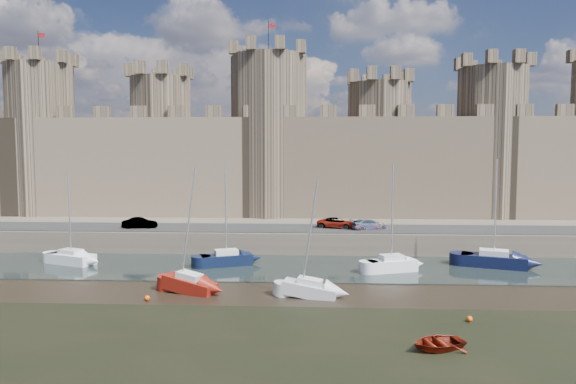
% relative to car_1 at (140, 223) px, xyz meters
% --- Properties ---
extents(ground, '(160.00, 160.00, 0.00)m').
position_rel_car_1_xyz_m(ground, '(12.32, -33.14, -3.17)').
color(ground, black).
rests_on(ground, ground).
extents(water_channel, '(160.00, 12.00, 0.08)m').
position_rel_car_1_xyz_m(water_channel, '(12.32, -9.14, -3.13)').
color(water_channel, black).
rests_on(water_channel, ground).
extents(quay, '(160.00, 60.00, 2.50)m').
position_rel_car_1_xyz_m(quay, '(12.32, 26.86, -1.92)').
color(quay, '#4C443A').
rests_on(quay, ground).
extents(road, '(160.00, 7.00, 0.10)m').
position_rel_car_1_xyz_m(road, '(12.32, 0.86, -0.62)').
color(road, black).
rests_on(road, quay).
extents(castle, '(108.50, 11.00, 29.00)m').
position_rel_car_1_xyz_m(castle, '(11.68, 14.86, 8.51)').
color(castle, '#42382B').
rests_on(castle, quay).
extents(car_1, '(4.17, 1.81, 1.33)m').
position_rel_car_1_xyz_m(car_1, '(0.00, 0.00, 0.00)').
color(car_1, gray).
rests_on(car_1, quay).
extents(car_2, '(4.82, 3.23, 1.30)m').
position_rel_car_1_xyz_m(car_2, '(27.51, 0.52, -0.02)').
color(car_2, gray).
rests_on(car_2, quay).
extents(car_3, '(5.09, 3.28, 1.30)m').
position_rel_car_1_xyz_m(car_3, '(23.70, 1.27, -0.01)').
color(car_3, gray).
rests_on(car_3, quay).
extents(sailboat_0, '(5.52, 3.68, 9.62)m').
position_rel_car_1_xyz_m(sailboat_0, '(-4.38, -8.63, -2.40)').
color(sailboat_0, white).
rests_on(sailboat_0, ground).
extents(sailboat_1, '(5.56, 3.74, 10.38)m').
position_rel_car_1_xyz_m(sailboat_1, '(11.94, -8.58, -2.35)').
color(sailboat_1, black).
rests_on(sailboat_1, ground).
extents(sailboat_2, '(5.18, 3.28, 10.44)m').
position_rel_car_1_xyz_m(sailboat_2, '(28.50, -10.42, -2.34)').
color(sailboat_2, white).
rests_on(sailboat_2, ground).
extents(sailboat_3, '(6.69, 4.34, 10.94)m').
position_rel_car_1_xyz_m(sailboat_3, '(39.20, -7.85, -2.33)').
color(sailboat_3, black).
rests_on(sailboat_3, ground).
extents(sailboat_4, '(4.84, 3.22, 10.54)m').
position_rel_car_1_xyz_m(sailboat_4, '(10.52, -18.55, -2.40)').
color(sailboat_4, maroon).
rests_on(sailboat_4, ground).
extents(sailboat_5, '(4.63, 2.45, 9.51)m').
position_rel_car_1_xyz_m(sailboat_5, '(20.60, -19.34, -2.47)').
color(sailboat_5, beige).
rests_on(sailboat_5, ground).
extents(dinghy_4, '(4.23, 3.74, 0.73)m').
position_rel_car_1_xyz_m(dinghy_4, '(28.26, -30.17, -2.80)').
color(dinghy_4, maroon).
rests_on(dinghy_4, ground).
extents(buoy_1, '(0.44, 0.44, 0.44)m').
position_rel_car_1_xyz_m(buoy_1, '(7.78, -21.14, -2.95)').
color(buoy_1, '#E9470A').
rests_on(buoy_1, ground).
extents(buoy_3, '(0.42, 0.42, 0.42)m').
position_rel_car_1_xyz_m(buoy_3, '(31.67, -24.99, -2.96)').
color(buoy_3, '#F4540A').
rests_on(buoy_3, ground).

